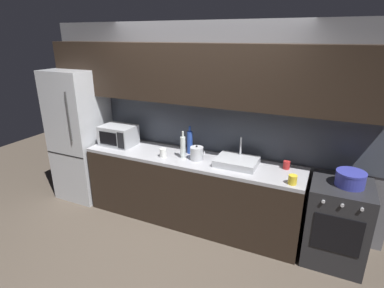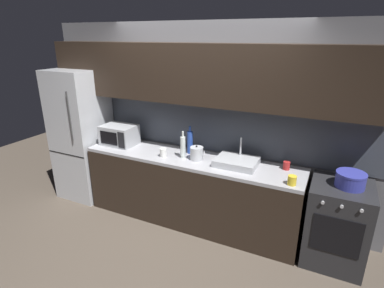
{
  "view_description": "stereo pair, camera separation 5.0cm",
  "coord_description": "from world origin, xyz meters",
  "px_view_note": "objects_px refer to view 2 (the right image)",
  "views": [
    {
      "loc": [
        1.5,
        -2.25,
        2.33
      ],
      "look_at": [
        0.03,
        0.9,
        1.08
      ],
      "focal_mm": 28.43,
      "sensor_mm": 36.0,
      "label": 1
    },
    {
      "loc": [
        1.54,
        -2.23,
        2.33
      ],
      "look_at": [
        0.03,
        0.9,
        1.08
      ],
      "focal_mm": 28.43,
      "sensor_mm": 36.0,
      "label": 2
    }
  ],
  "objects_px": {
    "wine_bottle_clear": "(183,147)",
    "mug_red": "(286,166)",
    "mug_white": "(163,153)",
    "mug_yellow": "(292,180)",
    "wine_bottle_blue": "(190,142)",
    "cooking_pot": "(350,180)",
    "kettle": "(197,153)",
    "oven_range": "(336,224)",
    "refrigerator": "(82,135)",
    "microwave": "(119,135)"
  },
  "relations": [
    {
      "from": "kettle",
      "to": "wine_bottle_clear",
      "type": "relative_size",
      "value": 0.57
    },
    {
      "from": "wine_bottle_clear",
      "to": "mug_yellow",
      "type": "relative_size",
      "value": 3.48
    },
    {
      "from": "refrigerator",
      "to": "mug_yellow",
      "type": "relative_size",
      "value": 19.16
    },
    {
      "from": "refrigerator",
      "to": "wine_bottle_clear",
      "type": "bearing_deg",
      "value": -1.55
    },
    {
      "from": "wine_bottle_blue",
      "to": "refrigerator",
      "type": "bearing_deg",
      "value": -175.22
    },
    {
      "from": "mug_red",
      "to": "refrigerator",
      "type": "bearing_deg",
      "value": -176.91
    },
    {
      "from": "cooking_pot",
      "to": "mug_yellow",
      "type": "bearing_deg",
      "value": -158.86
    },
    {
      "from": "microwave",
      "to": "mug_yellow",
      "type": "height_order",
      "value": "microwave"
    },
    {
      "from": "oven_range",
      "to": "cooking_pot",
      "type": "distance_m",
      "value": 0.53
    },
    {
      "from": "refrigerator",
      "to": "wine_bottle_blue",
      "type": "distance_m",
      "value": 1.71
    },
    {
      "from": "mug_yellow",
      "to": "wine_bottle_clear",
      "type": "bearing_deg",
      "value": 173.19
    },
    {
      "from": "kettle",
      "to": "wine_bottle_clear",
      "type": "xyz_separation_m",
      "value": [
        -0.18,
        -0.02,
        0.06
      ]
    },
    {
      "from": "mug_yellow",
      "to": "refrigerator",
      "type": "bearing_deg",
      "value": 176.14
    },
    {
      "from": "wine_bottle_clear",
      "to": "mug_white",
      "type": "bearing_deg",
      "value": -162.97
    },
    {
      "from": "refrigerator",
      "to": "microwave",
      "type": "relative_size",
      "value": 4.12
    },
    {
      "from": "microwave",
      "to": "wine_bottle_blue",
      "type": "relative_size",
      "value": 1.29
    },
    {
      "from": "wine_bottle_clear",
      "to": "cooking_pot",
      "type": "bearing_deg",
      "value": 1.43
    },
    {
      "from": "oven_range",
      "to": "mug_yellow",
      "type": "xyz_separation_m",
      "value": [
        -0.48,
        -0.2,
        0.5
      ]
    },
    {
      "from": "mug_white",
      "to": "mug_yellow",
      "type": "relative_size",
      "value": 1.11
    },
    {
      "from": "refrigerator",
      "to": "wine_bottle_blue",
      "type": "height_order",
      "value": "refrigerator"
    },
    {
      "from": "wine_bottle_clear",
      "to": "mug_red",
      "type": "bearing_deg",
      "value": 9.54
    },
    {
      "from": "cooking_pot",
      "to": "mug_red",
      "type": "bearing_deg",
      "value": 166.25
    },
    {
      "from": "mug_red",
      "to": "mug_yellow",
      "type": "height_order",
      "value": "mug_yellow"
    },
    {
      "from": "wine_bottle_blue",
      "to": "mug_yellow",
      "type": "xyz_separation_m",
      "value": [
        1.32,
        -0.35,
        -0.1
      ]
    },
    {
      "from": "mug_white",
      "to": "oven_range",
      "type": "bearing_deg",
      "value": 3.32
    },
    {
      "from": "refrigerator",
      "to": "wine_bottle_clear",
      "type": "relative_size",
      "value": 5.51
    },
    {
      "from": "microwave",
      "to": "mug_red",
      "type": "bearing_deg",
      "value": 3.56
    },
    {
      "from": "kettle",
      "to": "wine_bottle_blue",
      "type": "relative_size",
      "value": 0.55
    },
    {
      "from": "microwave",
      "to": "wine_bottle_clear",
      "type": "xyz_separation_m",
      "value": [
        1.02,
        -0.06,
        0.01
      ]
    },
    {
      "from": "wine_bottle_blue",
      "to": "mug_yellow",
      "type": "height_order",
      "value": "wine_bottle_blue"
    },
    {
      "from": "kettle",
      "to": "cooking_pot",
      "type": "height_order",
      "value": "kettle"
    },
    {
      "from": "mug_red",
      "to": "mug_yellow",
      "type": "xyz_separation_m",
      "value": [
        0.11,
        -0.36,
        0.0
      ]
    },
    {
      "from": "wine_bottle_clear",
      "to": "cooking_pot",
      "type": "xyz_separation_m",
      "value": [
        1.85,
        0.05,
        -0.07
      ]
    },
    {
      "from": "wine_bottle_clear",
      "to": "wine_bottle_blue",
      "type": "bearing_deg",
      "value": 88.79
    },
    {
      "from": "cooking_pot",
      "to": "mug_white",
      "type": "bearing_deg",
      "value": -176.73
    },
    {
      "from": "cooking_pot",
      "to": "oven_range",
      "type": "bearing_deg",
      "value": -178.47
    },
    {
      "from": "wine_bottle_clear",
      "to": "mug_red",
      "type": "height_order",
      "value": "wine_bottle_clear"
    },
    {
      "from": "mug_yellow",
      "to": "cooking_pot",
      "type": "bearing_deg",
      "value": 21.14
    },
    {
      "from": "cooking_pot",
      "to": "wine_bottle_clear",
      "type": "bearing_deg",
      "value": -178.57
    },
    {
      "from": "wine_bottle_blue",
      "to": "wine_bottle_clear",
      "type": "bearing_deg",
      "value": -91.21
    },
    {
      "from": "oven_range",
      "to": "kettle",
      "type": "height_order",
      "value": "kettle"
    },
    {
      "from": "refrigerator",
      "to": "wine_bottle_clear",
      "type": "xyz_separation_m",
      "value": [
        1.7,
        -0.05,
        0.1
      ]
    },
    {
      "from": "refrigerator",
      "to": "microwave",
      "type": "height_order",
      "value": "refrigerator"
    },
    {
      "from": "oven_range",
      "to": "kettle",
      "type": "distance_m",
      "value": 1.71
    },
    {
      "from": "mug_yellow",
      "to": "mug_white",
      "type": "bearing_deg",
      "value": 176.91
    },
    {
      "from": "oven_range",
      "to": "mug_yellow",
      "type": "relative_size",
      "value": 9.11
    },
    {
      "from": "oven_range",
      "to": "mug_yellow",
      "type": "distance_m",
      "value": 0.72
    },
    {
      "from": "refrigerator",
      "to": "mug_white",
      "type": "bearing_deg",
      "value": -4.67
    },
    {
      "from": "microwave",
      "to": "mug_red",
      "type": "relative_size",
      "value": 4.9
    },
    {
      "from": "mug_red",
      "to": "mug_yellow",
      "type": "distance_m",
      "value": 0.38
    }
  ]
}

